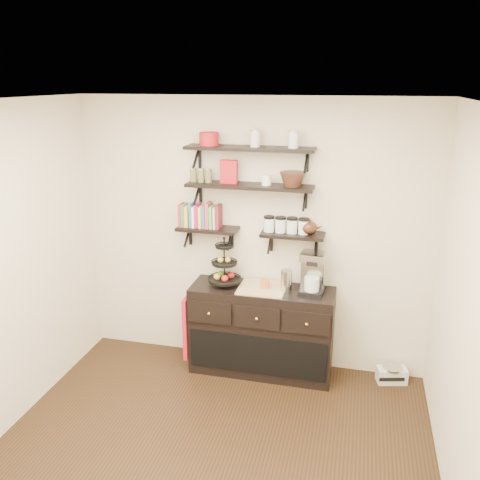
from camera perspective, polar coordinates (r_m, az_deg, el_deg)
name	(u,v)px	position (r m, az deg, el deg)	size (l,w,h in m)	color
floor	(201,474)	(4.22, -4.36, -24.73)	(3.50, 3.50, 0.00)	black
ceiling	(191,104)	(3.12, -5.54, 14.96)	(3.50, 3.50, 0.02)	white
back_wall	(252,236)	(5.04, 1.37, 0.42)	(3.50, 0.02, 2.70)	silver
right_wall	(476,341)	(3.39, 25.01, -10.29)	(0.02, 3.50, 2.70)	silver
shelf_top	(250,149)	(4.72, 1.10, 10.23)	(1.20, 0.27, 0.23)	black
shelf_mid	(250,186)	(4.78, 1.08, 6.06)	(1.20, 0.27, 0.23)	black
shelf_low_left	(208,229)	(5.01, -3.62, 1.22)	(0.60, 0.25, 0.23)	black
shelf_low_right	(293,235)	(4.83, 5.95, 0.55)	(0.60, 0.25, 0.23)	black
cookbooks	(202,215)	(4.98, -4.24, 2.76)	(0.43, 0.15, 0.26)	red
glass_canisters	(286,226)	(4.81, 5.21, 1.59)	(0.43, 0.10, 0.13)	silver
sideboard	(262,330)	(5.14, 2.45, -10.07)	(1.40, 0.50, 0.92)	black
fruit_stand	(225,269)	(4.97, -1.72, -3.32)	(0.32, 0.32, 0.48)	black
candle	(265,284)	(4.92, 2.82, -4.91)	(0.08, 0.08, 0.08)	#AD5827
coffee_maker	(313,273)	(4.84, 8.17, -3.71)	(0.24, 0.24, 0.41)	black
thermal_carafe	(286,281)	(4.85, 5.22, -4.62)	(0.11, 0.11, 0.22)	silver
apron	(189,325)	(5.22, -5.77, -9.52)	(0.04, 0.28, 0.65)	#B31325
radio	(392,374)	(5.34, 16.66, -14.26)	(0.31, 0.23, 0.17)	silver
recipe_box	(229,172)	(4.80, -1.26, 7.67)	(0.16, 0.06, 0.22)	#AA131C
walnut_bowl	(293,179)	(4.69, 5.92, 6.79)	(0.24, 0.24, 0.13)	black
ramekins	(266,180)	(4.73, 2.99, 6.74)	(0.09, 0.09, 0.10)	white
teapot	(309,226)	(4.79, 7.77, 1.53)	(0.20, 0.15, 0.15)	#381E10
red_pot	(209,139)	(4.81, -3.51, 11.27)	(0.18, 0.18, 0.12)	#AA131C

